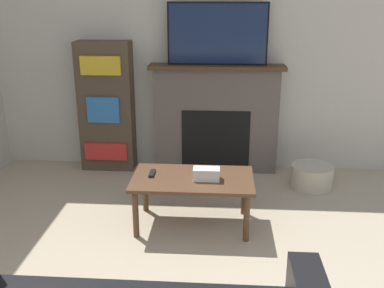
{
  "coord_description": "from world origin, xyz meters",
  "views": [
    {
      "loc": [
        0.3,
        -0.95,
        1.93
      ],
      "look_at": [
        0.07,
        2.43,
        0.77
      ],
      "focal_mm": 42.0,
      "sensor_mm": 36.0,
      "label": 1
    }
  ],
  "objects_px": {
    "tv": "(218,34)",
    "bookshelf": "(106,107)",
    "storage_basket": "(312,176)",
    "coffee_table": "(193,184)",
    "fireplace": "(216,118)"
  },
  "relations": [
    {
      "from": "tv",
      "to": "bookshelf",
      "type": "height_order",
      "value": "tv"
    },
    {
      "from": "tv",
      "to": "storage_basket",
      "type": "distance_m",
      "value": 1.76
    },
    {
      "from": "coffee_table",
      "to": "storage_basket",
      "type": "xyz_separation_m",
      "value": [
        1.17,
        0.87,
        -0.27
      ]
    },
    {
      "from": "fireplace",
      "to": "storage_basket",
      "type": "bearing_deg",
      "value": -23.37
    },
    {
      "from": "fireplace",
      "to": "storage_basket",
      "type": "height_order",
      "value": "fireplace"
    },
    {
      "from": "fireplace",
      "to": "storage_basket",
      "type": "relative_size",
      "value": 3.39
    },
    {
      "from": "bookshelf",
      "to": "fireplace",
      "type": "bearing_deg",
      "value": 1.07
    },
    {
      "from": "fireplace",
      "to": "bookshelf",
      "type": "relative_size",
      "value": 1.01
    },
    {
      "from": "tv",
      "to": "coffee_table",
      "type": "distance_m",
      "value": 1.72
    },
    {
      "from": "tv",
      "to": "fireplace",
      "type": "bearing_deg",
      "value": 90.0
    },
    {
      "from": "coffee_table",
      "to": "bookshelf",
      "type": "relative_size",
      "value": 0.71
    },
    {
      "from": "fireplace",
      "to": "bookshelf",
      "type": "distance_m",
      "value": 1.22
    },
    {
      "from": "tv",
      "to": "bookshelf",
      "type": "relative_size",
      "value": 0.73
    },
    {
      "from": "fireplace",
      "to": "coffee_table",
      "type": "distance_m",
      "value": 1.33
    },
    {
      "from": "fireplace",
      "to": "tv",
      "type": "distance_m",
      "value": 0.91
    }
  ]
}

